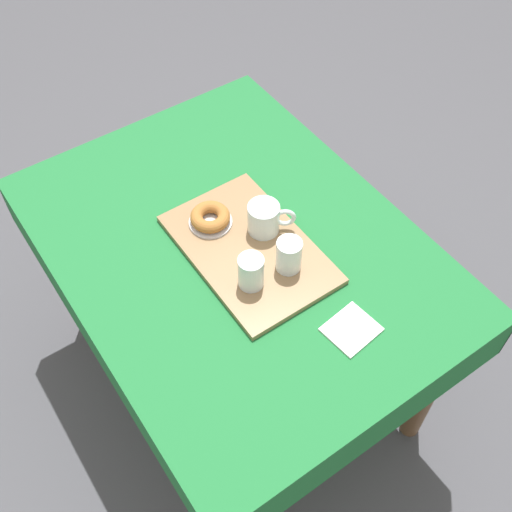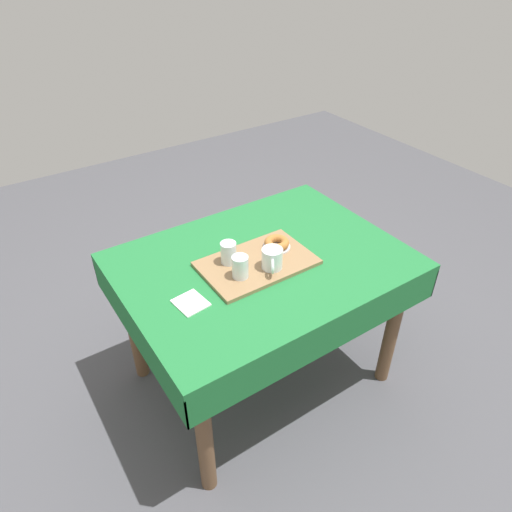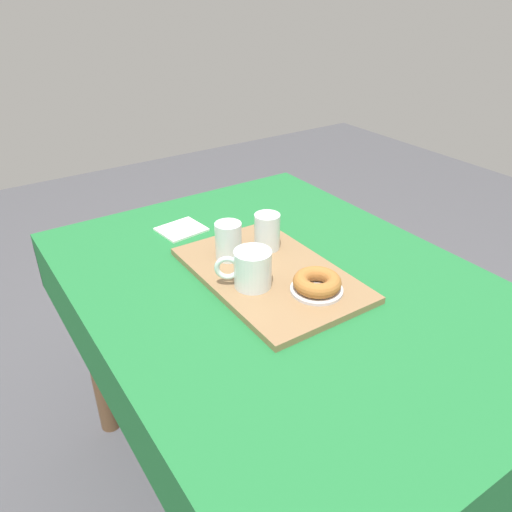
{
  "view_description": "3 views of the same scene",
  "coord_description": "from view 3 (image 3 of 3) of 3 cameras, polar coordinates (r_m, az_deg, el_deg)",
  "views": [
    {
      "loc": [
        0.88,
        -0.54,
        2.0
      ],
      "look_at": [
        0.09,
        0.0,
        0.76
      ],
      "focal_mm": 43.5,
      "sensor_mm": 36.0,
      "label": 1
    },
    {
      "loc": [
        0.89,
        1.29,
        1.86
      ],
      "look_at": [
        0.06,
        0.04,
        0.79
      ],
      "focal_mm": 32.35,
      "sensor_mm": 36.0,
      "label": 2
    },
    {
      "loc": [
        -0.78,
        0.6,
        1.36
      ],
      "look_at": [
        0.07,
        0.04,
        0.78
      ],
      "focal_mm": 35.14,
      "sensor_mm": 36.0,
      "label": 3
    }
  ],
  "objects": [
    {
      "name": "water_glass_near",
      "position": [
        1.26,
        1.27,
        2.61
      ],
      "size": [
        0.07,
        0.07,
        0.09
      ],
      "color": "silver",
      "rests_on": "serving_tray"
    },
    {
      "name": "water_glass_far",
      "position": [
        1.22,
        -3.15,
        1.6
      ],
      "size": [
        0.07,
        0.07,
        0.09
      ],
      "color": "silver",
      "rests_on": "serving_tray"
    },
    {
      "name": "tea_mug_left",
      "position": [
        1.11,
        -0.49,
        -1.57
      ],
      "size": [
        0.1,
        0.12,
        0.09
      ],
      "color": "silver",
      "rests_on": "serving_tray"
    },
    {
      "name": "donut_plate_left",
      "position": [
        1.12,
        6.91,
        -3.84
      ],
      "size": [
        0.12,
        0.12,
        0.01
      ],
      "primitive_type": "cylinder",
      "color": "silver",
      "rests_on": "serving_tray"
    },
    {
      "name": "dining_table",
      "position": [
        1.24,
        3.2,
        -7.44
      ],
      "size": [
        1.18,
        0.88,
        0.72
      ],
      "color": "#1E6B33",
      "rests_on": "ground"
    },
    {
      "name": "ground_plane",
      "position": [
        1.68,
        2.56,
        -24.31
      ],
      "size": [
        6.0,
        6.0,
        0.0
      ],
      "primitive_type": "plane",
      "color": "#47474C"
    },
    {
      "name": "serving_tray",
      "position": [
        1.19,
        1.54,
        -2.07
      ],
      "size": [
        0.46,
        0.29,
        0.02
      ],
      "primitive_type": "cube",
      "color": "olive",
      "rests_on": "dining_table"
    },
    {
      "name": "paper_napkin",
      "position": [
        1.42,
        -8.49,
        3.02
      ],
      "size": [
        0.12,
        0.13,
        0.01
      ],
      "primitive_type": "cube",
      "rotation": [
        0.0,
        0.0,
        0.12
      ],
      "color": "white",
      "rests_on": "dining_table"
    },
    {
      "name": "sugar_donut_left",
      "position": [
        1.11,
        6.97,
        -2.95
      ],
      "size": [
        0.11,
        0.11,
        0.03
      ],
      "primitive_type": "torus",
      "color": "#A3662D",
      "rests_on": "donut_plate_left"
    }
  ]
}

